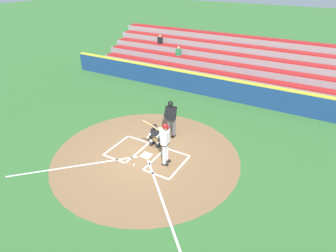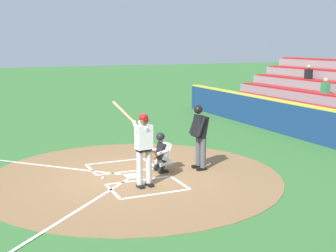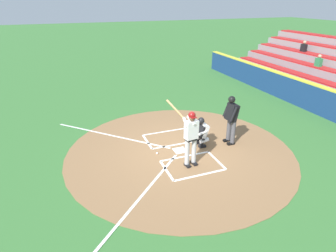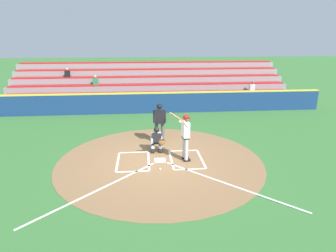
% 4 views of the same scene
% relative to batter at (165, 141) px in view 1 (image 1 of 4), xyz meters
% --- Properties ---
extents(ground_plane, '(120.00, 120.00, 0.00)m').
position_rel_batter_xyz_m(ground_plane, '(0.98, -0.07, -1.10)').
color(ground_plane, '#387033').
extents(dirt_circle, '(8.00, 8.00, 0.01)m').
position_rel_batter_xyz_m(dirt_circle, '(0.98, -0.07, -1.09)').
color(dirt_circle, olive).
rests_on(dirt_circle, ground).
extents(home_plate_and_chalk, '(7.93, 4.91, 0.01)m').
position_rel_batter_xyz_m(home_plate_and_chalk, '(0.98, 0.81, -1.08)').
color(home_plate_and_chalk, white).
rests_on(home_plate_and_chalk, dirt_circle).
extents(batter, '(0.88, 0.81, 2.13)m').
position_rel_batter_xyz_m(batter, '(0.00, 0.00, 0.00)').
color(batter, '#BCBCBC').
rests_on(batter, ground).
extents(catcher, '(0.59, 0.60, 1.13)m').
position_rel_batter_xyz_m(catcher, '(1.05, -0.93, -0.51)').
color(catcher, black).
rests_on(catcher, ground).
extents(plate_umpire, '(0.58, 0.41, 1.86)m').
position_rel_batter_xyz_m(plate_umpire, '(0.87, -2.03, -0.02)').
color(plate_umpire, '#4C4C51').
rests_on(plate_umpire, ground).
extents(baseball, '(0.07, 0.07, 0.07)m').
position_rel_batter_xyz_m(baseball, '(1.04, 0.77, -1.06)').
color(baseball, white).
rests_on(baseball, ground).
extents(backstop_wall, '(22.00, 0.36, 1.31)m').
position_rel_batter_xyz_m(backstop_wall, '(0.98, -7.57, -0.45)').
color(backstop_wall, navy).
rests_on(backstop_wall, ground).
extents(bleacher_stand, '(20.00, 5.10, 2.78)m').
position_rel_batter_xyz_m(bleacher_stand, '(0.98, -11.40, -0.10)').
color(bleacher_stand, gray).
rests_on(bleacher_stand, ground).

